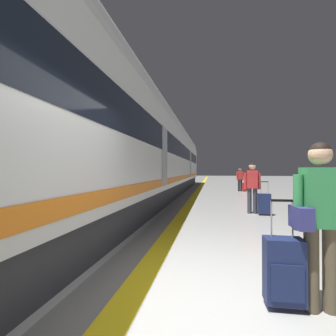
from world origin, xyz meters
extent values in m
plane|color=#B7B7B2|center=(0.00, 0.00, 0.00)|extent=(120.00, 120.00, 0.00)
cube|color=yellow|center=(-0.73, 10.00, 0.00)|extent=(0.36, 80.00, 0.01)
cube|color=slate|center=(-1.08, 10.00, 0.00)|extent=(0.67, 80.00, 0.01)
cube|color=#38383D|center=(-2.89, 9.92, 0.35)|extent=(2.67, 27.52, 0.70)
cube|color=silver|center=(-2.89, 9.92, 2.15)|extent=(2.90, 28.67, 2.90)
cylinder|color=silver|center=(-2.89, 9.92, 3.55)|extent=(2.84, 28.09, 2.84)
cube|color=black|center=(-2.89, 9.92, 2.50)|extent=(2.93, 26.95, 0.80)
cube|color=orange|center=(-2.89, 9.92, 1.00)|extent=(2.94, 28.09, 0.24)
cone|color=silver|center=(-2.89, 25.55, 1.90)|extent=(2.75, 2.60, 2.75)
cube|color=gray|center=(-1.43, 5.62, 1.90)|extent=(0.02, 0.90, 2.00)
cube|color=gray|center=(-1.43, 16.37, 1.90)|extent=(0.02, 0.90, 2.00)
cylinder|color=brown|center=(1.35, -0.04, 0.42)|extent=(0.14, 0.14, 0.84)
cylinder|color=brown|center=(1.17, -0.05, 0.42)|extent=(0.14, 0.14, 0.84)
cube|color=#338C4C|center=(1.26, -0.04, 1.14)|extent=(0.36, 0.23, 0.60)
cylinder|color=#338C4C|center=(1.04, -0.07, 1.09)|extent=(0.09, 0.09, 0.56)
sphere|color=tan|center=(1.26, -0.04, 1.57)|extent=(0.22, 0.22, 0.22)
sphere|color=black|center=(1.26, -0.04, 1.60)|extent=(0.20, 0.20, 0.20)
cube|color=navy|center=(1.06, -0.09, 0.94)|extent=(0.17, 0.29, 0.22)
cube|color=#19234C|center=(0.91, -0.05, 0.39)|extent=(0.39, 0.23, 0.66)
cube|color=#19234C|center=(0.91, -0.17, 0.31)|extent=(0.31, 0.02, 0.36)
cylinder|color=black|center=(1.05, 0.02, 0.03)|extent=(0.02, 0.06, 0.06)
cylinder|color=black|center=(0.77, 0.01, 0.03)|extent=(0.02, 0.06, 0.06)
cylinder|color=gray|center=(1.01, 0.00, 0.91)|extent=(0.02, 0.02, 0.38)
cylinder|color=gray|center=(0.80, 0.00, 0.91)|extent=(0.02, 0.02, 0.38)
cube|color=black|center=(0.91, 0.00, 1.10)|extent=(0.22, 0.03, 0.02)
cylinder|color=#383842|center=(1.41, 5.60, 0.41)|extent=(0.14, 0.14, 0.82)
cylinder|color=#383842|center=(1.58, 5.58, 0.41)|extent=(0.14, 0.14, 0.82)
cube|color=red|center=(1.49, 5.59, 1.12)|extent=(0.35, 0.22, 0.59)
cylinder|color=red|center=(1.28, 5.62, 1.07)|extent=(0.09, 0.09, 0.55)
cylinder|color=red|center=(1.71, 5.58, 1.07)|extent=(0.09, 0.09, 0.55)
sphere|color=beige|center=(1.49, 5.59, 1.54)|extent=(0.22, 0.22, 0.22)
sphere|color=black|center=(1.49, 5.59, 1.56)|extent=(0.20, 0.20, 0.20)
cube|color=#19234C|center=(1.81, 5.33, 0.37)|extent=(0.39, 0.24, 0.61)
cube|color=#19234C|center=(1.82, 5.45, 0.29)|extent=(0.31, 0.04, 0.34)
cylinder|color=black|center=(1.67, 5.27, 0.03)|extent=(0.02, 0.06, 0.06)
cylinder|color=black|center=(1.95, 5.25, 0.03)|extent=(0.02, 0.06, 0.06)
cylinder|color=gray|center=(1.71, 5.28, 0.86)|extent=(0.02, 0.02, 0.38)
cylinder|color=gray|center=(1.91, 5.27, 0.86)|extent=(0.02, 0.02, 0.38)
cube|color=black|center=(1.81, 5.27, 1.05)|extent=(0.22, 0.04, 0.02)
cylinder|color=black|center=(1.99, 14.18, 0.39)|extent=(0.13, 0.13, 0.79)
cylinder|color=black|center=(2.15, 14.24, 0.39)|extent=(0.13, 0.13, 0.79)
cube|color=red|center=(2.07, 14.21, 1.07)|extent=(0.36, 0.28, 0.56)
cylinder|color=red|center=(1.87, 14.16, 1.02)|extent=(0.08, 0.08, 0.53)
cylinder|color=red|center=(2.26, 14.28, 1.02)|extent=(0.08, 0.08, 0.53)
sphere|color=#A37556|center=(2.07, 14.21, 1.47)|extent=(0.21, 0.21, 0.21)
sphere|color=black|center=(2.07, 14.21, 1.50)|extent=(0.19, 0.19, 0.19)
cube|color=#A51E1E|center=(2.39, 14.09, 0.32)|extent=(0.44, 0.38, 0.51)
cube|color=#A51E1E|center=(2.33, 14.19, 0.25)|extent=(0.28, 0.17, 0.28)
cylinder|color=black|center=(2.30, 13.96, 0.03)|extent=(0.05, 0.06, 0.06)
cylinder|color=black|center=(2.55, 14.10, 0.03)|extent=(0.05, 0.06, 0.06)
cylinder|color=gray|center=(2.33, 13.99, 0.76)|extent=(0.02, 0.02, 0.38)
cylinder|color=gray|center=(2.51, 14.09, 0.76)|extent=(0.02, 0.02, 0.38)
cube|color=black|center=(2.42, 14.04, 0.95)|extent=(0.20, 0.13, 0.02)
camera|label=1|loc=(0.18, -2.72, 1.42)|focal=26.01mm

